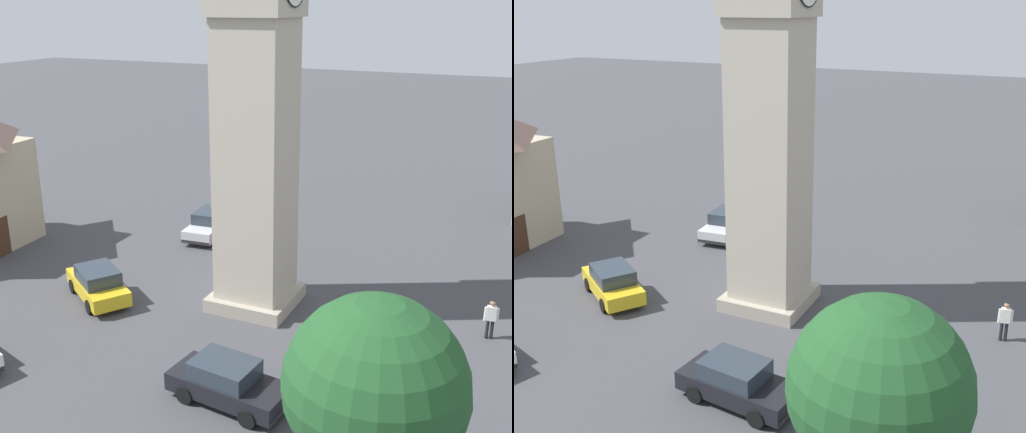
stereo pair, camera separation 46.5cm
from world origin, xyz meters
The scene contains 7 objects.
ground_plane centered at (0.00, 0.00, 0.00)m, with size 200.00×200.00×0.00m, color #424247.
clock_tower centered at (0.00, 0.00, 12.85)m, with size 4.22×4.22×21.95m.
car_blue_kerb centered at (6.61, 5.89, 0.76)m, with size 4.26×2.07×1.53m.
car_silver_kerb centered at (-7.00, -2.14, 0.76)m, with size 2.15×4.29×1.53m.
car_red_corner centered at (-2.54, 6.70, 0.76)m, with size 3.69×4.37×1.53m.
pedestrian centered at (1.07, -9.77, 1.01)m, with size 0.28×0.55×1.69m.
tree centered at (-10.01, -7.68, 4.04)m, with size 4.54×4.54×6.32m.
Camera 2 is at (-22.60, -10.80, 12.75)m, focal length 43.58 mm.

